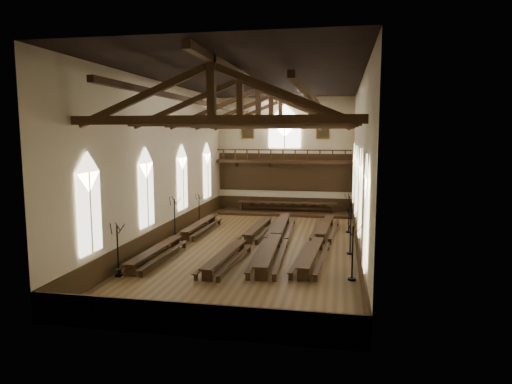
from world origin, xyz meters
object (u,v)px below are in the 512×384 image
at_px(candelabrum_left_far, 199,215).
at_px(candelabrum_right_far, 349,221).
at_px(candelabrum_left_mid, 175,227).
at_px(candelabrum_right_mid, 350,240).
at_px(dais, 287,212).
at_px(refectory_row_c, 276,237).
at_px(high_table, 287,204).
at_px(candelabrum_left_near, 118,260).
at_px(refectory_row_b, 244,240).
at_px(candelabrum_right_near, 352,263).
at_px(refectory_row_a, 180,237).
at_px(refectory_row_d, 319,239).

distance_m(candelabrum_left_far, candelabrum_right_far, 11.13).
bearing_deg(candelabrum_left_mid, candelabrum_right_mid, -7.41).
distance_m(dais, candelabrum_left_mid, 12.57).
bearing_deg(candelabrum_left_mid, refectory_row_c, -1.52).
distance_m(dais, candelabrum_left_far, 8.40).
xyz_separation_m(high_table, candelabrum_left_mid, (-5.97, -11.04, -0.02)).
height_order(dais, candelabrum_right_far, candelabrum_right_far).
bearing_deg(candelabrum_left_far, dais, 44.56).
height_order(candelabrum_left_near, candelabrum_left_far, candelabrum_left_near).
relative_size(refectory_row_b, refectory_row_c, 0.94).
bearing_deg(dais, candelabrum_right_far, -52.46).
bearing_deg(candelabrum_right_near, candelabrum_left_near, -172.46).
relative_size(refectory_row_a, refectory_row_c, 0.95).
height_order(high_table, candelabrum_left_mid, candelabrum_left_mid).
distance_m(refectory_row_a, dais, 13.16).
distance_m(refectory_row_d, candelabrum_right_far, 4.78).
xyz_separation_m(dais, candelabrum_left_mid, (-5.97, -11.04, 0.76)).
bearing_deg(candelabrum_left_near, refectory_row_a, 83.61).
distance_m(refectory_row_c, high_table, 11.24).
relative_size(refectory_row_a, dais, 1.20).
xyz_separation_m(dais, candelabrum_right_near, (5.13, -17.23, 0.73)).
distance_m(high_table, candelabrum_right_far, 8.43).
height_order(refectory_row_d, dais, refectory_row_d).
relative_size(candelabrum_left_far, candelabrum_right_mid, 0.90).
distance_m(candelabrum_left_mid, candelabrum_right_near, 12.71).
relative_size(refectory_row_b, candelabrum_right_far, 5.02).
height_order(candelabrum_left_mid, candelabrum_left_far, candelabrum_left_mid).
relative_size(refectory_row_d, dais, 1.23).
bearing_deg(candelabrum_left_near, dais, 72.30).
bearing_deg(candelabrum_left_mid, refectory_row_d, -0.31).
relative_size(refectory_row_d, candelabrum_left_near, 5.33).
distance_m(refectory_row_d, candelabrum_right_near, 6.41).
relative_size(high_table, candelabrum_left_near, 3.23).
height_order(refectory_row_b, high_table, high_table).
relative_size(high_table, candelabrum_right_near, 3.09).
bearing_deg(candelabrum_right_near, refectory_row_c, 126.68).
height_order(refectory_row_c, candelabrum_right_mid, candelabrum_right_mid).
bearing_deg(candelabrum_left_far, refectory_row_c, -38.88).
relative_size(refectory_row_c, candelabrum_right_mid, 5.49).
bearing_deg(refectory_row_c, high_table, 93.36).
height_order(refectory_row_c, high_table, high_table).
relative_size(candelabrum_left_near, candelabrum_right_near, 0.95).
bearing_deg(high_table, dais, -72.65).
distance_m(refectory_row_c, dais, 11.24).
distance_m(candelabrum_left_far, candelabrum_right_near, 15.88).
height_order(refectory_row_c, dais, refectory_row_c).
bearing_deg(refectory_row_c, refectory_row_b, -151.70).
bearing_deg(candelabrum_left_near, refectory_row_b, 53.44).
relative_size(refectory_row_c, dais, 1.27).
bearing_deg(refectory_row_b, refectory_row_a, 178.42).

